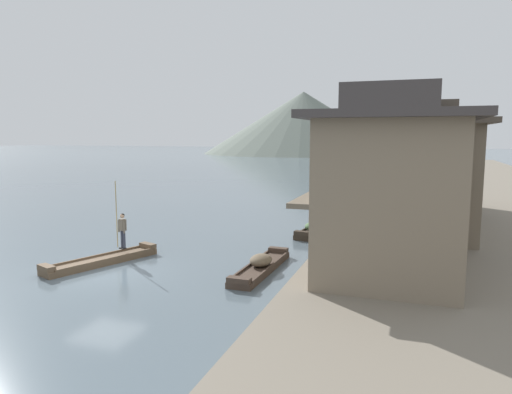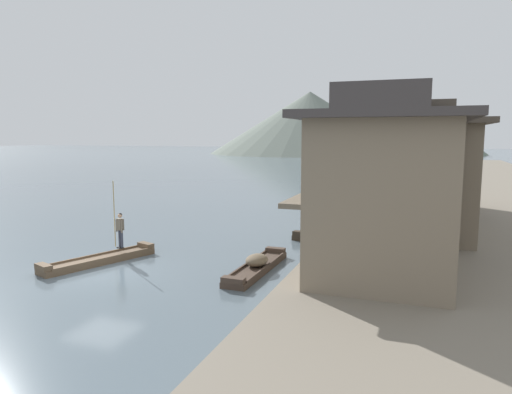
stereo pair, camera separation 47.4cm
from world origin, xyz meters
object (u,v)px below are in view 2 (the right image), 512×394
object	(u,v)px
boat_midriver_upstream	(257,266)
mooring_post_dock_near	(326,236)
boat_moored_nearest	(312,230)
boat_moored_third	(380,174)
boatman_person	(120,226)
house_waterfront_tall	(412,162)
mooring_post_dock_mid	(353,207)
boat_foreground_poled	(99,260)
house_waterfront_second	(411,170)
boat_moored_far	(364,185)
boat_midriver_drifting	(352,197)
mooring_post_dock_far	(367,194)
boat_upstream_distant	(333,211)
boat_moored_second	(349,178)
house_waterfront_nearest	(385,186)

from	to	relation	value
boat_midriver_upstream	mooring_post_dock_near	bearing A→B (deg)	41.86
boat_moored_nearest	boat_moored_third	world-z (taller)	boat_moored_nearest
boatman_person	house_waterfront_tall	bearing A→B (deg)	49.95
boat_moored_third	mooring_post_dock_mid	world-z (taller)	mooring_post_dock_mid
boat_foreground_poled	house_waterfront_second	world-z (taller)	house_waterfront_second
boat_moored_far	boat_midriver_drifting	bearing A→B (deg)	-88.23
boatman_person	mooring_post_dock_far	bearing A→B (deg)	63.05
boat_moored_nearest	mooring_post_dock_mid	bearing A→B (deg)	54.50
boat_upstream_distant	mooring_post_dock_near	bearing A→B (deg)	-80.90
mooring_post_dock_far	boat_moored_second	bearing A→B (deg)	101.81
boat_moored_third	mooring_post_dock_near	xyz separation A→B (m)	(1.99, -47.70, 1.07)
boatman_person	boat_moored_third	distance (m)	50.50
boat_moored_nearest	boat_moored_second	bearing A→B (deg)	95.23
boat_moored_nearest	boat_midriver_drifting	xyz separation A→B (m)	(0.09, 14.87, -0.01)
boat_moored_second	boat_midriver_drifting	distance (m)	18.63
boat_moored_far	boat_midriver_upstream	xyz separation A→B (m)	(-0.24, -33.66, 0.02)
mooring_post_dock_near	mooring_post_dock_mid	distance (m)	8.16
mooring_post_dock_far	boat_midriver_drifting	bearing A→B (deg)	109.07
house_waterfront_second	mooring_post_dock_mid	bearing A→B (deg)	132.59
boat_midriver_upstream	mooring_post_dock_mid	world-z (taller)	mooring_post_dock_mid
house_waterfront_nearest	house_waterfront_second	distance (m)	7.81
boat_moored_third	mooring_post_dock_far	size ratio (longest dim) A/B	7.00
boat_foreground_poled	mooring_post_dock_near	xyz separation A→B (m)	(9.24, 3.34, 1.07)
house_waterfront_second	mooring_post_dock_near	size ratio (longest dim) A/B	9.62
mooring_post_dock_near	boat_moored_third	bearing A→B (deg)	92.39
house_waterfront_second	boat_midriver_drifting	bearing A→B (deg)	107.84
boat_moored_nearest	boat_moored_third	distance (m)	42.19
boat_moored_second	boat_midriver_drifting	xyz separation A→B (m)	(3.13, -18.37, -0.01)
boat_midriver_upstream	mooring_post_dock_mid	bearing A→B (deg)	76.93
house_waterfront_second	mooring_post_dock_far	size ratio (longest dim) A/B	9.97
boat_foreground_poled	boat_midriver_drifting	bearing A→B (deg)	72.62
boat_moored_third	mooring_post_dock_mid	xyz separation A→B (m)	(1.99, -39.53, 1.12)
boat_upstream_distant	boatman_person	bearing A→B (deg)	-113.45
boatman_person	boat_moored_far	xyz separation A→B (m)	(6.72, 33.83, -1.26)
boat_moored_nearest	house_waterfront_tall	distance (m)	8.90
house_waterfront_second	mooring_post_dock_mid	world-z (taller)	house_waterfront_second
boat_foreground_poled	mooring_post_dock_mid	xyz separation A→B (m)	(9.24, 11.51, 1.13)
mooring_post_dock_near	mooring_post_dock_mid	xyz separation A→B (m)	(0.00, 8.16, 0.05)
boat_upstream_distant	house_waterfront_second	world-z (taller)	house_waterfront_second
boat_midriver_drifting	boat_moored_nearest	bearing A→B (deg)	-90.33
house_waterfront_tall	boat_moored_second	bearing A→B (deg)	106.74
boat_moored_second	house_waterfront_tall	distance (m)	28.20
boat_moored_second	house_waterfront_tall	xyz separation A→B (m)	(8.06, -26.79, 3.55)
boat_upstream_distant	mooring_post_dock_far	xyz separation A→B (m)	(2.12, 1.89, 1.05)
boat_moored_third	house_waterfront_tall	distance (m)	36.29
house_waterfront_tall	mooring_post_dock_far	bearing A→B (deg)	134.41
boat_midriver_drifting	house_waterfront_nearest	world-z (taller)	house_waterfront_nearest
mooring_post_dock_far	boat_moored_third	bearing A→B (deg)	93.49
house_waterfront_tall	mooring_post_dock_mid	world-z (taller)	house_waterfront_tall
house_waterfront_nearest	mooring_post_dock_near	xyz separation A→B (m)	(-2.65, 3.18, -2.58)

